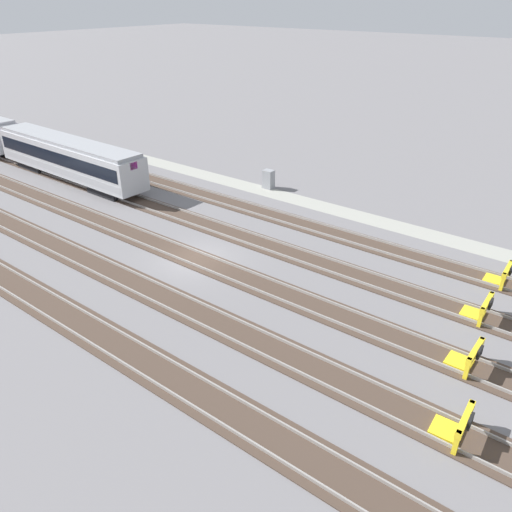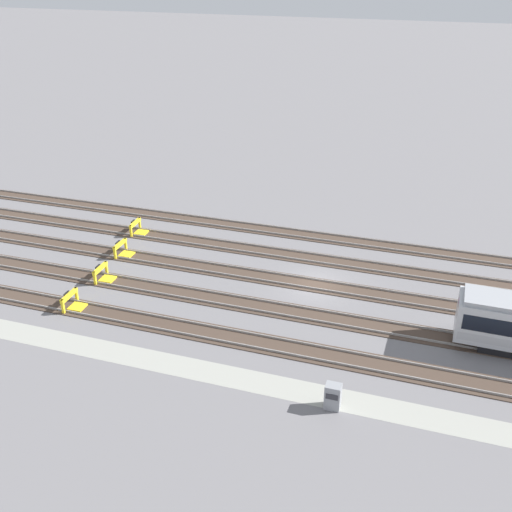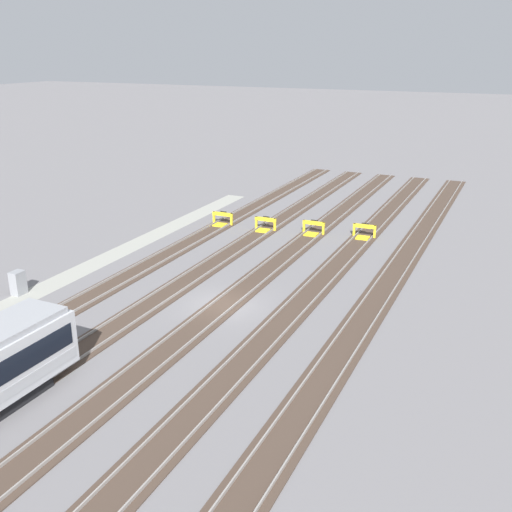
# 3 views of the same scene
# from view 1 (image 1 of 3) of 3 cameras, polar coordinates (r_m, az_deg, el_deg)

# --- Properties ---
(ground_plane) EXTENTS (400.00, 400.00, 0.00)m
(ground_plane) POSITION_cam_1_polar(r_m,az_deg,el_deg) (31.77, -6.97, -0.38)
(ground_plane) COLOR slate
(service_walkway) EXTENTS (54.00, 2.00, 0.01)m
(service_walkway) POSITION_cam_1_polar(r_m,az_deg,el_deg) (40.75, 5.36, 6.25)
(service_walkway) COLOR #9E9E93
(service_walkway) RESTS_ON ground
(rail_track_nearest) EXTENTS (90.00, 2.23, 0.21)m
(rail_track_nearest) POSITION_cam_1_polar(r_m,az_deg,el_deg) (37.73, 2.15, 4.61)
(rail_track_nearest) COLOR #47382D
(rail_track_nearest) RESTS_ON ground
(rail_track_near_inner) EXTENTS (90.00, 2.23, 0.21)m
(rail_track_near_inner) POSITION_cam_1_polar(r_m,az_deg,el_deg) (34.60, -2.03, 2.37)
(rail_track_near_inner) COLOR #47382D
(rail_track_near_inner) RESTS_ON ground
(rail_track_middle) EXTENTS (90.00, 2.24, 0.21)m
(rail_track_middle) POSITION_cam_1_polar(r_m,az_deg,el_deg) (31.75, -6.98, -0.31)
(rail_track_middle) COLOR #47382D
(rail_track_middle) RESTS_ON ground
(rail_track_far_inner) EXTENTS (90.00, 2.23, 0.21)m
(rail_track_far_inner) POSITION_cam_1_polar(r_m,az_deg,el_deg) (29.27, -12.84, -3.47)
(rail_track_far_inner) COLOR #47382D
(rail_track_far_inner) RESTS_ON ground
(rail_track_farthest) EXTENTS (90.00, 2.23, 0.21)m
(rail_track_farthest) POSITION_cam_1_polar(r_m,az_deg,el_deg) (27.25, -19.73, -7.11)
(rail_track_farthest) COLOR #47382D
(rail_track_farthest) RESTS_ON ground
(subway_car_front_row_right_inner) EXTENTS (18.04, 3.08, 3.70)m
(subway_car_front_row_right_inner) POSITION_cam_1_polar(r_m,az_deg,el_deg) (47.86, -20.59, 10.48)
(subway_car_front_row_right_inner) COLOR #B7BABF
(subway_car_front_row_right_inner) RESTS_ON ground
(bumper_stop_nearest_track) EXTENTS (1.37, 2.01, 1.22)m
(bumper_stop_nearest_track) POSITION_cam_1_polar(r_m,az_deg,el_deg) (32.02, 26.23, -2.01)
(bumper_stop_nearest_track) COLOR yellow
(bumper_stop_nearest_track) RESTS_ON ground
(bumper_stop_near_inner_track) EXTENTS (1.36, 2.01, 1.22)m
(bumper_stop_near_inner_track) POSITION_cam_1_polar(r_m,az_deg,el_deg) (28.26, 24.23, -5.56)
(bumper_stop_near_inner_track) COLOR yellow
(bumper_stop_near_inner_track) RESTS_ON ground
(bumper_stop_middle_track) EXTENTS (1.35, 2.00, 1.22)m
(bumper_stop_middle_track) POSITION_cam_1_polar(r_m,az_deg,el_deg) (24.60, 23.04, -10.61)
(bumper_stop_middle_track) COLOR yellow
(bumper_stop_middle_track) RESTS_ON ground
(bumper_stop_far_inner_track) EXTENTS (1.37, 2.01, 1.22)m
(bumper_stop_far_inner_track) POSITION_cam_1_polar(r_m,az_deg,el_deg) (21.17, 21.90, -17.56)
(bumper_stop_far_inner_track) COLOR yellow
(bumper_stop_far_inner_track) RESTS_ON ground
(electrical_cabinet) EXTENTS (0.90, 0.73, 1.60)m
(electrical_cabinet) POSITION_cam_1_polar(r_m,az_deg,el_deg) (43.21, 1.43, 8.77)
(electrical_cabinet) COLOR gray
(electrical_cabinet) RESTS_ON ground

